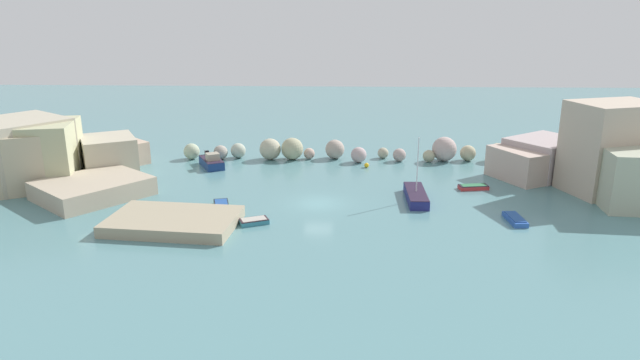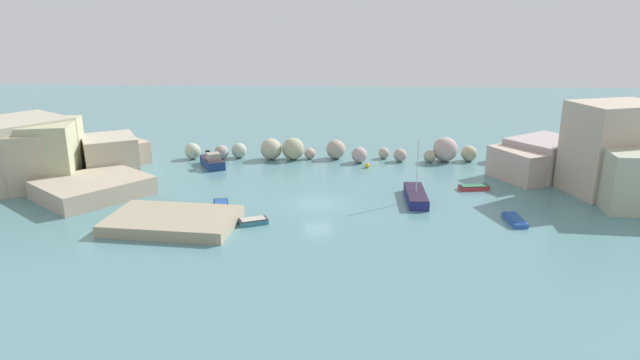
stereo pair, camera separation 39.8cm
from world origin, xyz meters
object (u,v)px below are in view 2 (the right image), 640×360
Objects in this scene: channel_buoy at (367,165)px; moored_boat_2 at (212,161)px; moored_boat_3 at (161,225)px; moored_boat_4 at (515,220)px; moored_boat_5 at (474,187)px; moored_boat_0 at (416,196)px; stone_dock at (173,221)px; moored_boat_6 at (221,205)px; moored_boat_1 at (253,221)px.

channel_buoy is 0.11× the size of moored_boat_2.
moored_boat_4 is (28.23, 2.55, -0.06)m from moored_boat_3.
moored_boat_5 is at bearing 5.26° from moored_boat_4.
moored_boat_0 is at bearing 21.28° from moored_boat_5.
moored_boat_6 is at bearing 58.44° from stone_dock.
moored_boat_0 is 2.11× the size of moored_boat_6.
moored_boat_4 is 1.10× the size of moored_boat_6.
stone_dock is 2.12× the size of moored_boat_2.
moored_boat_0 reaches higher than moored_boat_5.
moored_boat_5 is at bearing 22.46° from stone_dock.
moored_boat_2 is (-0.91, 17.83, 0.12)m from stone_dock.
moored_boat_1 is at bearing 17.47° from moored_boat_5.
channel_buoy is 0.09× the size of moored_boat_0.
stone_dock is 17.85m from moored_boat_2.
stone_dock is at bearing -131.48° from channel_buoy.
stone_dock reaches higher than moored_boat_6.
moored_boat_2 is at bearing -178.92° from channel_buoy.
moored_boat_6 is (-24.56, 2.53, 0.01)m from moored_boat_4.
stone_dock is at bearing -15.62° from moored_boat_1.
moored_boat_0 is at bearing 50.94° from moored_boat_4.
channel_buoy is 16.96m from moored_boat_2.
moored_boat_1 is at bearing -152.71° from moored_boat_6.
moored_boat_2 reaches higher than moored_boat_4.
moored_boat_4 is at bearing 34.43° from moored_boat_2.
moored_boat_1 is at bearing 89.16° from moored_boat_4.
moored_boat_0 is at bearing -95.99° from moored_boat_6.
channel_buoy reaches higher than moored_boat_4.
moored_boat_4 is at bearing 160.22° from moored_boat_1.
moored_boat_3 is at bearing -26.27° from moored_boat_2.
moored_boat_0 is 6.88m from moored_boat_5.
channel_buoy is 12.38m from moored_boat_5.
moored_boat_6 is at bearing -166.05° from moored_boat_3.
moored_boat_0 is 23.47m from moored_boat_2.
stone_dock reaches higher than moored_boat_1.
moored_boat_2 is 1.68× the size of moored_boat_6.
moored_boat_0 is at bearing 160.04° from moored_boat_3.
moored_boat_4 is at bearing -54.64° from channel_buoy.
channel_buoy is at bearing -45.98° from moored_boat_5.
moored_boat_2 reaches higher than channel_buoy.
channel_buoy is 25.09m from moored_boat_3.
moored_boat_3 is at bearing -152.43° from stone_dock.
moored_boat_0 is 2.29× the size of moored_boat_1.
moored_boat_5 is (19.69, 9.89, -0.00)m from moored_boat_1.
moored_boat_0 reaches higher than moored_boat_2.
moored_boat_0 is 22.22m from moored_boat_3.
stone_dock is 21.30m from moored_boat_0.
moored_boat_3 is 6.26m from moored_boat_6.
stone_dock is at bearing 167.41° from moored_boat_3.
stone_dock is at bearing -23.64° from moored_boat_2.
moored_boat_2 reaches higher than moored_boat_6.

